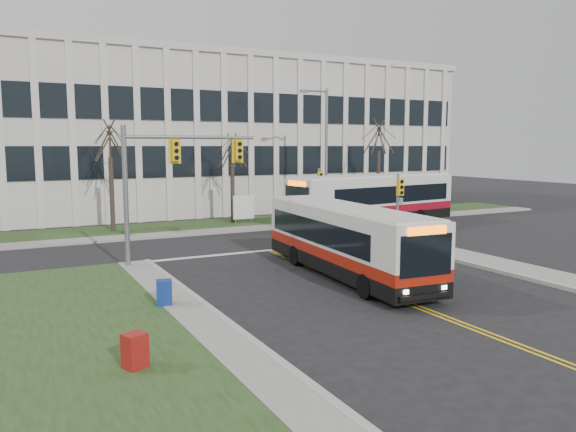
# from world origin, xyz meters

# --- Properties ---
(ground) EXTENTS (120.00, 120.00, 0.00)m
(ground) POSITION_xyz_m (0.00, 0.00, 0.00)
(ground) COLOR black
(ground) RESTS_ON ground
(grass_verge) EXTENTS (5.00, 26.00, 0.12)m
(grass_verge) POSITION_xyz_m (-10.00, -5.00, 0.06)
(grass_verge) COLOR #27411C
(grass_verge) RESTS_ON ground
(sidewalk_west) EXTENTS (1.20, 26.00, 0.14)m
(sidewalk_west) POSITION_xyz_m (-7.00, -5.00, 0.07)
(sidewalk_west) COLOR #9E9B93
(sidewalk_west) RESTS_ON ground
(sidewalk_cross) EXTENTS (44.00, 1.60, 0.14)m
(sidewalk_cross) POSITION_xyz_m (5.00, 15.20, 0.07)
(sidewalk_cross) COLOR #9E9B93
(sidewalk_cross) RESTS_ON ground
(building_lawn) EXTENTS (44.00, 5.00, 0.12)m
(building_lawn) POSITION_xyz_m (5.00, 18.00, 0.06)
(building_lawn) COLOR #27411C
(building_lawn) RESTS_ON ground
(office_building) EXTENTS (40.00, 16.00, 12.00)m
(office_building) POSITION_xyz_m (5.00, 30.00, 6.00)
(office_building) COLOR silver
(office_building) RESTS_ON ground
(mast_arm_signal) EXTENTS (6.11, 0.38, 6.20)m
(mast_arm_signal) POSITION_xyz_m (-5.62, 7.16, 4.26)
(mast_arm_signal) COLOR slate
(mast_arm_signal) RESTS_ON ground
(signal_pole_near) EXTENTS (0.34, 0.39, 3.80)m
(signal_pole_near) POSITION_xyz_m (7.20, 6.90, 2.50)
(signal_pole_near) COLOR slate
(signal_pole_near) RESTS_ON ground
(signal_pole_far) EXTENTS (0.34, 0.39, 3.80)m
(signal_pole_far) POSITION_xyz_m (7.20, 15.40, 2.50)
(signal_pole_far) COLOR slate
(signal_pole_far) RESTS_ON ground
(streetlight) EXTENTS (2.15, 0.25, 9.20)m
(streetlight) POSITION_xyz_m (8.03, 16.20, 5.19)
(streetlight) COLOR slate
(streetlight) RESTS_ON ground
(directory_sign) EXTENTS (1.50, 0.12, 2.00)m
(directory_sign) POSITION_xyz_m (2.50, 17.50, 1.17)
(directory_sign) COLOR slate
(directory_sign) RESTS_ON ground
(tree_left) EXTENTS (1.80, 1.80, 7.70)m
(tree_left) POSITION_xyz_m (-6.00, 18.00, 5.51)
(tree_left) COLOR #42352B
(tree_left) RESTS_ON ground
(tree_mid) EXTENTS (1.80, 1.80, 6.82)m
(tree_mid) POSITION_xyz_m (2.00, 18.20, 4.88)
(tree_mid) COLOR #42352B
(tree_mid) RESTS_ON ground
(tree_right) EXTENTS (1.80, 1.80, 8.25)m
(tree_right) POSITION_xyz_m (14.00, 18.00, 5.91)
(tree_right) COLOR #42352B
(tree_right) RESTS_ON ground
(bus_main) EXTENTS (3.07, 10.77, 2.83)m
(bus_main) POSITION_xyz_m (0.36, 1.68, 1.42)
(bus_main) COLOR silver
(bus_main) RESTS_ON ground
(bus_cross) EXTENTS (12.74, 4.40, 3.33)m
(bus_cross) POSITION_xyz_m (9.86, 12.91, 1.66)
(bus_cross) COLOR silver
(bus_cross) RESTS_ON ground
(newspaper_box_blue) EXTENTS (0.60, 0.56, 0.95)m
(newspaper_box_blue) POSITION_xyz_m (-7.49, 0.48, 0.47)
(newspaper_box_blue) COLOR navy
(newspaper_box_blue) RESTS_ON ground
(newspaper_box_red) EXTENTS (0.63, 0.60, 0.95)m
(newspaper_box_red) POSITION_xyz_m (-9.50, -4.41, 0.47)
(newspaper_box_red) COLOR maroon
(newspaper_box_red) RESTS_ON ground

